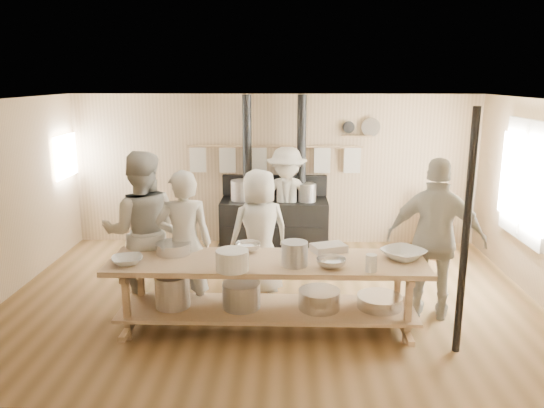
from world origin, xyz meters
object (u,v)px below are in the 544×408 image
at_px(stove, 274,219).
at_px(roasting_pan, 329,248).
at_px(cook_center, 259,232).
at_px(prep_table, 267,287).
at_px(cook_left, 142,231).
at_px(cook_right, 436,239).
at_px(cook_by_window, 286,200).
at_px(cook_far_left, 184,245).
at_px(chair, 436,238).

xyz_separation_m(stove, roasting_pan, (0.73, -2.69, 0.37)).
bearing_deg(cook_center, prep_table, 73.84).
height_order(cook_center, roasting_pan, cook_center).
height_order(prep_table, cook_left, cook_left).
relative_size(cook_right, cook_by_window, 1.11).
height_order(prep_table, cook_by_window, cook_by_window).
xyz_separation_m(stove, cook_right, (2.01, -2.61, 0.46)).
relative_size(stove, cook_center, 1.53).
relative_size(cook_far_left, cook_center, 1.07).
xyz_separation_m(cook_right, cook_by_window, (-1.79, 2.44, -0.10)).
bearing_deg(cook_left, roasting_pan, 163.19).
distance_m(cook_left, cook_by_window, 2.89).
bearing_deg(cook_by_window, cook_center, -99.97).
xyz_separation_m(stove, cook_far_left, (-1.00, -2.67, 0.39)).
bearing_deg(roasting_pan, cook_far_left, 179.53).
relative_size(stove, prep_table, 0.72).
bearing_deg(prep_table, chair, 45.25).
distance_m(prep_table, cook_center, 1.17).
height_order(stove, cook_left, stove).
relative_size(cook_left, cook_by_window, 1.13).
bearing_deg(cook_by_window, stove, 143.69).
relative_size(cook_center, cook_right, 0.87).
distance_m(stove, cook_right, 3.32).
relative_size(cook_right, roasting_pan, 5.04).
height_order(cook_far_left, cook_by_window, cook_far_left).
relative_size(stove, chair, 2.53).
bearing_deg(cook_by_window, cook_right, -51.99).
relative_size(prep_table, cook_by_window, 2.03).
bearing_deg(prep_table, cook_left, 159.71).
height_order(cook_far_left, cook_left, cook_left).
height_order(chair, roasting_pan, chair).
height_order(cook_far_left, roasting_pan, cook_far_left).
relative_size(cook_far_left, cook_right, 0.93).
height_order(cook_center, cook_by_window, cook_by_window).
bearing_deg(cook_right, cook_left, 15.24).
distance_m(cook_left, chair, 4.80).
distance_m(prep_table, cook_far_left, 1.13).
bearing_deg(cook_right, prep_table, 29.54).
distance_m(cook_by_window, chair, 2.53).
relative_size(cook_far_left, cook_by_window, 1.03).
relative_size(prep_table, chair, 3.51).
bearing_deg(roasting_pan, prep_table, -155.62).
bearing_deg(roasting_pan, cook_right, 3.63).
distance_m(stove, cook_left, 2.94).
height_order(cook_left, cook_by_window, cook_left).
xyz_separation_m(cook_center, chair, (2.81, 1.58, -0.55)).
height_order(cook_center, chair, cook_center).
distance_m(cook_left, cook_center, 1.54).
height_order(cook_far_left, chair, cook_far_left).
distance_m(cook_left, cook_right, 3.59).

